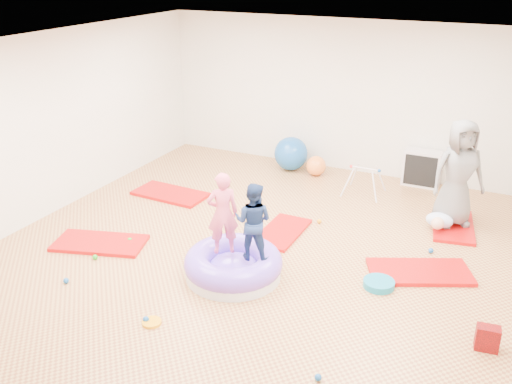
% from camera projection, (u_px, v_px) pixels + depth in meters
% --- Properties ---
extents(room, '(7.01, 8.01, 2.81)m').
position_uv_depth(room, '(246.00, 164.00, 7.16)').
color(room, tan).
rests_on(room, ground).
extents(gym_mat_front_left, '(1.41, 0.98, 0.05)m').
position_uv_depth(gym_mat_front_left, '(100.00, 243.00, 8.12)').
color(gym_mat_front_left, '#C20013').
rests_on(gym_mat_front_left, ground).
extents(gym_mat_mid_left, '(1.29, 0.69, 0.05)m').
position_uv_depth(gym_mat_mid_left, '(170.00, 194.00, 9.78)').
color(gym_mat_mid_left, '#C20013').
rests_on(gym_mat_mid_left, ground).
extents(gym_mat_center_back, '(0.55, 1.10, 0.05)m').
position_uv_depth(gym_mat_center_back, '(282.00, 232.00, 8.46)').
color(gym_mat_center_back, '#C20013').
rests_on(gym_mat_center_back, ground).
extents(gym_mat_right, '(1.45, 1.13, 0.05)m').
position_uv_depth(gym_mat_right, '(420.00, 272.00, 7.39)').
color(gym_mat_right, '#C20013').
rests_on(gym_mat_right, ground).
extents(gym_mat_rear_right, '(0.78, 1.26, 0.05)m').
position_uv_depth(gym_mat_rear_right, '(453.00, 226.00, 8.65)').
color(gym_mat_rear_right, '#C20013').
rests_on(gym_mat_rear_right, ground).
extents(inflatable_cushion, '(1.27, 1.27, 0.40)m').
position_uv_depth(inflatable_cushion, '(233.00, 265.00, 7.29)').
color(inflatable_cushion, silver).
rests_on(inflatable_cushion, ground).
extents(child_pink, '(0.47, 0.44, 1.08)m').
position_uv_depth(child_pink, '(223.00, 210.00, 7.07)').
color(child_pink, '#EC5776').
rests_on(child_pink, inflatable_cushion).
extents(child_navy, '(0.53, 0.43, 1.00)m').
position_uv_depth(child_navy, '(253.00, 218.00, 6.95)').
color(child_navy, navy).
rests_on(child_navy, inflatable_cushion).
extents(adult_caregiver, '(0.94, 0.86, 1.62)m').
position_uv_depth(adult_caregiver, '(458.00, 173.00, 8.38)').
color(adult_caregiver, slate).
rests_on(adult_caregiver, gym_mat_rear_right).
extents(infant, '(0.40, 0.40, 0.23)m').
position_uv_depth(infant, '(439.00, 221.00, 8.47)').
color(infant, '#B8CEF7').
rests_on(infant, gym_mat_rear_right).
extents(ball_pit_balls, '(4.15, 3.38, 0.07)m').
position_uv_depth(ball_pit_balls, '(216.00, 271.00, 7.39)').
color(ball_pit_balls, '#1EA11B').
rests_on(ball_pit_balls, ground).
extents(exercise_ball_blue, '(0.64, 0.64, 0.64)m').
position_uv_depth(exercise_ball_blue, '(291.00, 154.00, 10.84)').
color(exercise_ball_blue, '#1552A2').
rests_on(exercise_ball_blue, ground).
extents(exercise_ball_orange, '(0.37, 0.37, 0.37)m').
position_uv_depth(exercise_ball_orange, '(316.00, 166.00, 10.61)').
color(exercise_ball_orange, orange).
rests_on(exercise_ball_orange, ground).
extents(infant_play_gym, '(0.65, 0.62, 0.50)m').
position_uv_depth(infant_play_gym, '(364.00, 177.00, 9.68)').
color(infant_play_gym, silver).
rests_on(infant_play_gym, ground).
extents(cube_shelf, '(0.64, 0.32, 0.64)m').
position_uv_depth(cube_shelf, '(422.00, 168.00, 10.09)').
color(cube_shelf, silver).
rests_on(cube_shelf, ground).
extents(balance_disc, '(0.39, 0.39, 0.09)m').
position_uv_depth(balance_disc, '(379.00, 284.00, 7.10)').
color(balance_disc, '#11769C').
rests_on(balance_disc, ground).
extents(backpack, '(0.26, 0.18, 0.28)m').
position_uv_depth(backpack, '(487.00, 338.00, 5.94)').
color(backpack, '#B20406').
rests_on(backpack, ground).
extents(yellow_toy, '(0.22, 0.22, 0.03)m').
position_uv_depth(yellow_toy, '(152.00, 322.00, 6.40)').
color(yellow_toy, orange).
rests_on(yellow_toy, ground).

